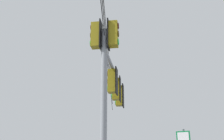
# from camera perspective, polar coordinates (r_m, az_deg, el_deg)

# --- Properties ---
(signal_mast_assembly) EXTENTS (3.07, 4.72, 6.96)m
(signal_mast_assembly) POSITION_cam_1_polar(r_m,az_deg,el_deg) (10.07, -0.29, -3.12)
(signal_mast_assembly) COLOR gray
(signal_mast_assembly) RESTS_ON ground
(overhead_wire_span) EXTENTS (11.52, 14.92, 1.25)m
(overhead_wire_span) POSITION_cam_1_polar(r_m,az_deg,el_deg) (10.40, -1.25, 6.62)
(overhead_wire_span) COLOR black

